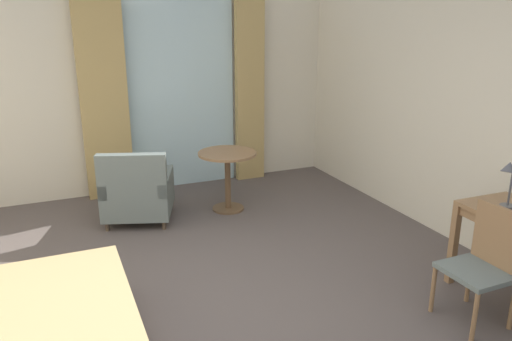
{
  "coord_description": "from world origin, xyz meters",
  "views": [
    {
      "loc": [
        -1.04,
        -3.23,
        2.29
      ],
      "look_at": [
        0.55,
        0.45,
        1.04
      ],
      "focal_mm": 35.17,
      "sensor_mm": 36.0,
      "label": 1
    }
  ],
  "objects_px": {
    "desk_lamp": "(509,175)",
    "round_cafe_table": "(228,167)",
    "desk_chair": "(485,260)",
    "armchair_by_window": "(138,193)"
  },
  "relations": [
    {
      "from": "desk_lamp",
      "to": "round_cafe_table",
      "type": "distance_m",
      "value": 3.13
    },
    {
      "from": "round_cafe_table",
      "to": "armchair_by_window",
      "type": "bearing_deg",
      "value": 175.98
    },
    {
      "from": "desk_chair",
      "to": "round_cafe_table",
      "type": "xyz_separation_m",
      "value": [
        -1.0,
        2.95,
        0.04
      ]
    },
    {
      "from": "desk_lamp",
      "to": "round_cafe_table",
      "type": "bearing_deg",
      "value": 115.83
    },
    {
      "from": "desk_lamp",
      "to": "desk_chair",
      "type": "bearing_deg",
      "value": -152.28
    },
    {
      "from": "desk_chair",
      "to": "armchair_by_window",
      "type": "relative_size",
      "value": 0.92
    },
    {
      "from": "desk_chair",
      "to": "round_cafe_table",
      "type": "height_order",
      "value": "desk_chair"
    },
    {
      "from": "desk_chair",
      "to": "round_cafe_table",
      "type": "relative_size",
      "value": 1.26
    },
    {
      "from": "desk_lamp",
      "to": "armchair_by_window",
      "type": "bearing_deg",
      "value": 130.27
    },
    {
      "from": "desk_chair",
      "to": "desk_lamp",
      "type": "height_order",
      "value": "desk_lamp"
    }
  ]
}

